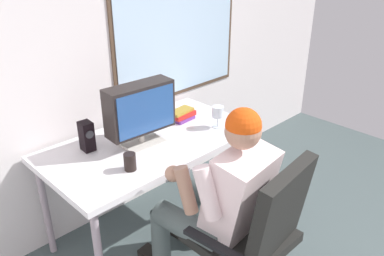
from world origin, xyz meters
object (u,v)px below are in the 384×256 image
object	(u,v)px
office_chair	(258,228)
crt_monitor	(140,110)
wine_glass	(218,113)
person_seated	(219,196)
book_stack	(182,115)
coffee_mug	(130,162)
desk	(151,149)
desk_speaker	(87,136)

from	to	relation	value
office_chair	crt_monitor	bearing A→B (deg)	94.68
office_chair	wine_glass	bearing A→B (deg)	57.52
person_seated	wine_glass	distance (m)	0.71
wine_glass	office_chair	bearing A→B (deg)	-122.48
office_chair	wine_glass	xyz separation A→B (m)	(0.46, 0.73, 0.31)
wine_glass	book_stack	xyz separation A→B (m)	(-0.09, 0.27, -0.07)
book_stack	office_chair	bearing A→B (deg)	-110.37
office_chair	coffee_mug	bearing A→B (deg)	114.64
person_seated	coffee_mug	xyz separation A→B (m)	(-0.29, 0.43, 0.17)
desk	person_seated	xyz separation A→B (m)	(-0.02, -0.63, -0.05)
person_seated	desk	bearing A→B (deg)	88.20
desk	wine_glass	world-z (taller)	wine_glass
crt_monitor	book_stack	xyz separation A→B (m)	(0.44, 0.09, -0.20)
person_seated	desk_speaker	world-z (taller)	person_seated
office_chair	desk_speaker	xyz separation A→B (m)	(-0.37, 1.08, 0.30)
wine_glass	desk_speaker	xyz separation A→B (m)	(-0.83, 0.35, -0.01)
person_seated	crt_monitor	world-z (taller)	person_seated
crt_monitor	person_seated	bearing A→B (deg)	-85.59
person_seated	book_stack	bearing A→B (deg)	61.50
desk	office_chair	xyz separation A→B (m)	(0.01, -0.90, -0.14)
crt_monitor	coffee_mug	world-z (taller)	crt_monitor
crt_monitor	desk	bearing A→B (deg)	-1.37
book_stack	desk	bearing A→B (deg)	-165.67
book_stack	desk_speaker	bearing A→B (deg)	173.97
wine_glass	book_stack	bearing A→B (deg)	109.06
desk	book_stack	bearing A→B (deg)	14.33
wine_glass	coffee_mug	xyz separation A→B (m)	(-0.78, -0.03, -0.06)
desk_speaker	coffee_mug	xyz separation A→B (m)	(0.05, -0.38, -0.04)
desk_speaker	person_seated	bearing A→B (deg)	-66.94
person_seated	desk_speaker	bearing A→B (deg)	113.06
office_chair	desk	bearing A→B (deg)	90.33
person_seated	wine_glass	bearing A→B (deg)	43.21
desk	coffee_mug	bearing A→B (deg)	-146.95
desk_speaker	coffee_mug	distance (m)	0.38
crt_monitor	book_stack	world-z (taller)	crt_monitor
crt_monitor	coffee_mug	distance (m)	0.37
desk_speaker	book_stack	xyz separation A→B (m)	(0.74, -0.08, -0.06)
coffee_mug	person_seated	bearing A→B (deg)	-55.45
office_chair	person_seated	world-z (taller)	person_seated
crt_monitor	book_stack	size ratio (longest dim) A/B	2.26
wine_glass	desk	bearing A→B (deg)	159.71
office_chair	crt_monitor	xyz separation A→B (m)	(-0.07, 0.90, 0.44)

